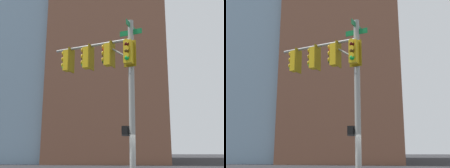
{
  "view_description": "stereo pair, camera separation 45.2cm",
  "coord_description": "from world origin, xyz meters",
  "views": [
    {
      "loc": [
        -11.92,
        0.06,
        1.93
      ],
      "look_at": [
        -0.11,
        0.77,
        4.68
      ],
      "focal_mm": 45.03,
      "sensor_mm": 36.0,
      "label": 1
    },
    {
      "loc": [
        -11.89,
        -0.39,
        1.93
      ],
      "look_at": [
        -0.11,
        0.77,
        4.68
      ],
      "focal_mm": 45.03,
      "sensor_mm": 36.0,
      "label": 2
    }
  ],
  "objects": [
    {
      "name": "signal_pole_assembly",
      "position": [
        -0.12,
        0.86,
        5.13
      ],
      "size": [
        2.03,
        4.11,
        7.47
      ],
      "rotation": [
        0.0,
        0.0,
        1.21
      ],
      "color": "gray",
      "rests_on": "ground_plane"
    },
    {
      "name": "building_brick_nearside",
      "position": [
        34.07,
        3.07,
        28.3
      ],
      "size": [
        21.24,
        16.27,
        56.59
      ],
      "primitive_type": "cube",
      "color": "brown",
      "rests_on": "ground_plane"
    },
    {
      "name": "building_brick_midblock",
      "position": [
        43.68,
        27.32,
        21.45
      ],
      "size": [
        16.23,
        15.8,
        42.89
      ],
      "primitive_type": "cube",
      "color": "#4C3328",
      "rests_on": "ground_plane"
    },
    {
      "name": "building_brick_farside",
      "position": [
        46.49,
        9.14,
        25.03
      ],
      "size": [
        20.52,
        17.46,
        50.06
      ],
      "primitive_type": "cube",
      "color": "brown",
      "rests_on": "ground_plane"
    }
  ]
}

